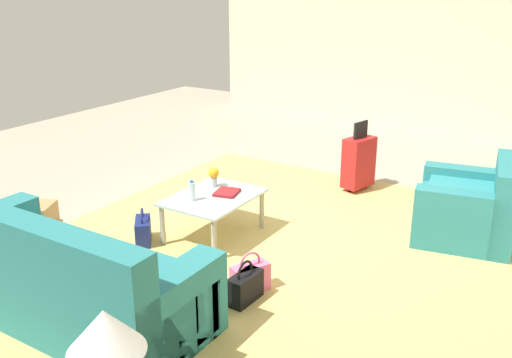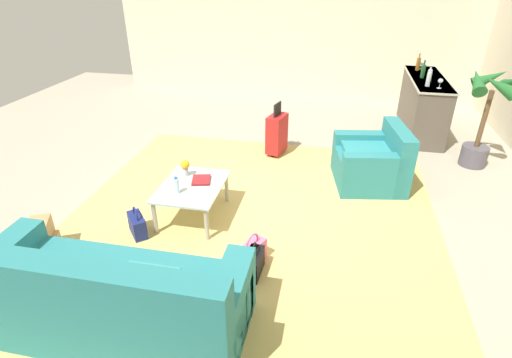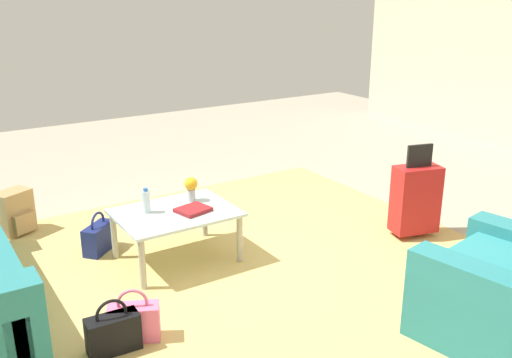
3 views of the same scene
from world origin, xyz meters
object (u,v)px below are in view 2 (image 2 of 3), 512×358
at_px(handbag_black, 254,263).
at_px(suitcase_red, 277,133).
at_px(wine_glass_right_of_centre, 440,81).
at_px(wine_bottle_amber, 418,64).
at_px(coffee_table_book, 201,180).
at_px(wine_glass_leftmost, 422,63).
at_px(backpack_tan, 43,238).
at_px(couch, 105,304).
at_px(water_bottle, 176,186).
at_px(handbag_navy, 137,225).
at_px(wine_bottle_green, 423,71).
at_px(wine_bottle_clear, 429,79).
at_px(bar_console, 423,105).
at_px(armchair, 374,164).
at_px(wine_glass_left_of_centre, 430,72).
at_px(handbag_pink, 252,253).
at_px(flower_vase, 185,167).
at_px(potted_palm, 486,112).
at_px(coffee_table, 192,189).

bearing_deg(handbag_black, suitcase_red, -175.38).
bearing_deg(wine_glass_right_of_centre, wine_bottle_amber, -172.50).
distance_m(coffee_table_book, wine_glass_leftmost, 5.07).
distance_m(wine_glass_leftmost, backpack_tan, 6.81).
height_order(couch, wine_glass_right_of_centre, wine_glass_right_of_centre).
relative_size(couch, wine_glass_right_of_centre, 14.57).
height_order(water_bottle, wine_bottle_amber, wine_bottle_amber).
bearing_deg(handbag_navy, wine_bottle_green, 138.77).
height_order(couch, wine_bottle_amber, wine_bottle_amber).
bearing_deg(wine_bottle_clear, coffee_table_book, -45.94).
distance_m(bar_console, wine_glass_right_of_centre, 0.88).
distance_m(wine_glass_right_of_centre, wine_bottle_amber, 1.23).
distance_m(armchair, bar_console, 2.39).
height_order(wine_glass_left_of_centre, handbag_black, wine_glass_left_of_centre).
height_order(coffee_table_book, handbag_black, coffee_table_book).
relative_size(bar_console, wine_bottle_amber, 6.40).
distance_m(wine_bottle_amber, handbag_pink, 5.30).
distance_m(flower_vase, handbag_black, 1.59).
bearing_deg(wine_bottle_amber, wine_glass_leftmost, 141.28).
distance_m(coffee_table_book, backpack_tan, 1.78).
distance_m(water_bottle, handbag_navy, 0.63).
relative_size(couch, suitcase_red, 2.65).
distance_m(flower_vase, wine_glass_right_of_centre, 4.25).
distance_m(wine_glass_right_of_centre, potted_palm, 0.88).
xyz_separation_m(bar_console, wine_bottle_green, (0.01, -0.11, 0.59)).
relative_size(couch, wine_bottle_clear, 7.50).
relative_size(coffee_table, wine_bottle_green, 3.11).
distance_m(bar_console, wine_glass_leftmost, 0.88).
distance_m(flower_vase, handbag_pink, 1.45).
bearing_deg(potted_palm, handbag_navy, -57.37).
xyz_separation_m(couch, handbag_navy, (-1.31, -0.39, -0.18)).
distance_m(bar_console, backpack_tan, 6.29).
height_order(flower_vase, wine_bottle_green, wine_bottle_green).
relative_size(handbag_black, backpack_tan, 0.89).
distance_m(wine_bottle_amber, potted_palm, 2.01).
relative_size(wine_glass_right_of_centre, backpack_tan, 0.39).
distance_m(couch, wine_glass_left_of_centre, 6.24).
relative_size(wine_glass_right_of_centre, wine_bottle_clear, 0.51).
distance_m(bar_console, handbag_navy, 5.38).
xyz_separation_m(wine_bottle_amber, handbag_black, (4.92, -2.06, -0.97)).
bearing_deg(wine_bottle_amber, couch, -27.80).
relative_size(wine_bottle_amber, handbag_pink, 0.84).
bearing_deg(potted_palm, wine_bottle_green, -151.11).
relative_size(wine_glass_left_of_centre, handbag_pink, 0.43).
bearing_deg(handbag_black, flower_vase, -135.01).
distance_m(couch, wine_bottle_clear, 5.71).
xyz_separation_m(couch, wine_glass_left_of_centre, (-5.30, 3.21, 0.78)).
xyz_separation_m(coffee_table_book, handbag_black, (0.98, 0.85, -0.31)).
relative_size(coffee_table_book, backpack_tan, 0.61).
xyz_separation_m(wine_bottle_amber, wine_bottle_green, (0.57, 0.00, 0.00)).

